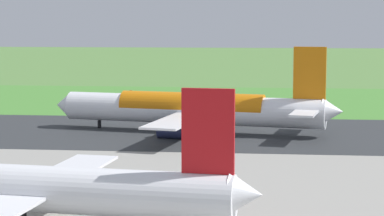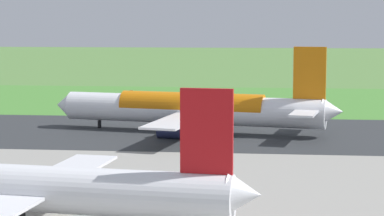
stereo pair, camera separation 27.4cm
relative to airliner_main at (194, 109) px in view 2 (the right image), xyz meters
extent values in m
plane|color=#547F3D|center=(-3.35, -0.07, -4.35)|extent=(800.00, 800.00, 0.00)
cube|color=#2D3033|center=(-3.35, -0.07, -4.32)|extent=(600.00, 40.82, 0.06)
cube|color=#478534|center=(-3.35, -49.62, -4.33)|extent=(600.00, 80.00, 0.04)
cylinder|color=white|center=(0.37, -0.07, -0.15)|extent=(48.13, 14.09, 5.20)
cone|color=white|center=(25.42, -4.84, -0.15)|extent=(3.87, 5.41, 4.94)
cone|color=white|center=(-24.38, 4.65, 0.45)|extent=(4.27, 5.00, 4.42)
cube|color=orange|center=(-20.37, 3.88, 6.95)|extent=(5.59, 1.54, 9.00)
cube|color=white|center=(-19.35, 9.28, 0.65)|extent=(5.61, 9.59, 0.36)
cube|color=white|center=(-21.40, -1.52, 0.65)|extent=(5.61, 9.59, 0.36)
cube|color=white|center=(1.45, 10.92, -0.55)|extent=(10.01, 22.73, 0.35)
cube|color=white|center=(-2.67, -10.69, -0.55)|extent=(10.01, 22.73, 0.35)
cylinder|color=#23284C|center=(3.25, 7.02, -3.03)|extent=(4.94, 3.59, 2.80)
cylinder|color=#23284C|center=(0.44, -7.72, -3.03)|extent=(4.94, 3.59, 2.80)
cylinder|color=black|center=(18.29, -3.48, -2.64)|extent=(0.70, 0.70, 3.42)
cylinder|color=black|center=(-1.83, 4.42, -2.64)|extent=(0.70, 0.70, 3.42)
cylinder|color=black|center=(-3.32, -3.44, -2.64)|extent=(0.70, 0.70, 3.42)
cylinder|color=orange|center=(0.37, -0.07, 0.37)|extent=(26.91, 10.07, 5.23)
cylinder|color=white|center=(10.98, 61.95, -0.60)|extent=(43.18, 9.51, 4.65)
cone|color=white|center=(-11.41, 64.52, -0.06)|extent=(3.56, 4.28, 3.95)
cube|color=red|center=(-7.78, 64.10, 5.75)|extent=(5.03, 1.02, 8.05)
cube|color=white|center=(8.97, 52.28, -0.95)|extent=(7.57, 20.16, 0.31)
cylinder|color=slate|center=(21.56, -53.25, -3.45)|extent=(0.10, 0.10, 1.81)
cube|color=red|center=(21.56, -53.27, -2.25)|extent=(0.60, 0.04, 0.60)
cone|color=orange|center=(28.40, -52.71, -4.08)|extent=(0.40, 0.40, 0.55)
camera|label=1|loc=(-13.33, 132.17, 16.16)|focal=69.32mm
camera|label=2|loc=(-13.60, 132.14, 16.16)|focal=69.32mm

